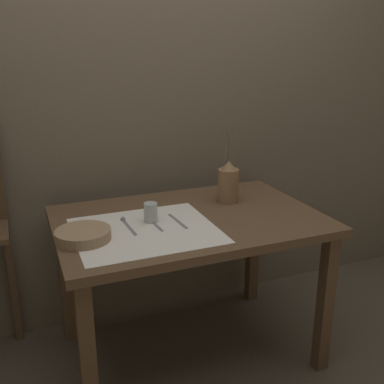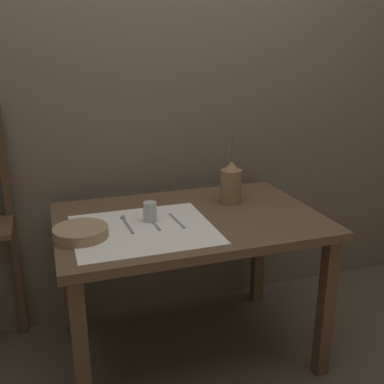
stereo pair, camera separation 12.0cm
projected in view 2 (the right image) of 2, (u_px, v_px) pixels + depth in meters
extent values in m
plane|color=brown|center=(189.00, 351.00, 2.32)|extent=(12.00, 12.00, 0.00)
cube|color=#6B5E4C|center=(159.00, 105.00, 2.42)|extent=(7.00, 0.06, 2.40)
cube|color=brown|center=(189.00, 221.00, 2.10)|extent=(1.22, 0.81, 0.04)
cube|color=brown|center=(81.00, 358.00, 1.73)|extent=(0.06, 0.06, 0.70)
cube|color=brown|center=(326.00, 308.00, 2.07)|extent=(0.06, 0.06, 0.70)
cube|color=brown|center=(69.00, 276.00, 2.36)|extent=(0.06, 0.06, 0.70)
cube|color=brown|center=(258.00, 248.00, 2.69)|extent=(0.06, 0.06, 0.70)
cube|color=brown|center=(12.00, 228.00, 2.29)|extent=(0.04, 0.04, 1.24)
cube|color=white|center=(143.00, 229.00, 1.94)|extent=(0.60, 0.53, 0.00)
cylinder|color=olive|center=(231.00, 186.00, 2.26)|extent=(0.11, 0.11, 0.17)
cone|color=olive|center=(231.00, 166.00, 2.23)|extent=(0.08, 0.08, 0.04)
cylinder|color=brown|center=(233.00, 145.00, 2.19)|extent=(0.03, 0.03, 0.16)
cylinder|color=brown|center=(231.00, 146.00, 2.22)|extent=(0.01, 0.02, 0.15)
cylinder|color=brown|center=(229.00, 141.00, 2.20)|extent=(0.03, 0.04, 0.20)
cylinder|color=brown|center=(232.00, 145.00, 2.19)|extent=(0.01, 0.04, 0.17)
cylinder|color=#9E7F5B|center=(81.00, 233.00, 1.85)|extent=(0.23, 0.23, 0.05)
cylinder|color=#B7C1BC|center=(150.00, 212.00, 2.02)|extent=(0.06, 0.06, 0.09)
cube|color=gray|center=(102.00, 228.00, 1.94)|extent=(0.03, 0.19, 0.00)
cube|color=gray|center=(128.00, 226.00, 1.97)|extent=(0.02, 0.19, 0.00)
sphere|color=gray|center=(123.00, 218.00, 2.06)|extent=(0.02, 0.02, 0.02)
cube|color=gray|center=(153.00, 223.00, 2.01)|extent=(0.02, 0.19, 0.00)
cube|color=gray|center=(177.00, 221.00, 2.03)|extent=(0.03, 0.19, 0.00)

